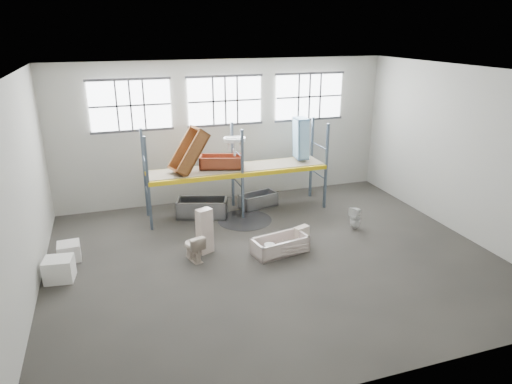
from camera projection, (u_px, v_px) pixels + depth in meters
name	position (u px, v px, depth m)	size (l,w,h in m)	color
floor	(273.00, 258.00, 12.70)	(12.00, 10.00, 0.10)	#413E38
ceiling	(275.00, 70.00, 10.96)	(12.00, 10.00, 0.10)	silver
wall_back	(225.00, 131.00, 16.34)	(12.00, 0.10, 5.00)	#B0AFA3
wall_front	(383.00, 260.00, 7.32)	(12.00, 0.10, 5.00)	#9E9D93
wall_left	(17.00, 196.00, 10.05)	(0.10, 10.00, 5.00)	#A8A79A
wall_right	(464.00, 152.00, 13.61)	(0.10, 10.00, 5.00)	#A4A398
window_left	(130.00, 105.00, 14.93)	(2.60, 0.04, 1.60)	white
window_mid	(225.00, 101.00, 15.87)	(2.60, 0.04, 1.60)	white
window_right	(309.00, 97.00, 16.81)	(2.60, 0.04, 1.60)	white
rack_upright_la	(148.00, 185.00, 13.88)	(0.08, 0.08, 3.00)	slate
rack_upright_lb	(144.00, 173.00, 14.95)	(0.08, 0.08, 3.00)	slate
rack_upright_ma	(242.00, 175.00, 14.76)	(0.08, 0.08, 3.00)	slate
rack_upright_mb	(233.00, 165.00, 15.83)	(0.08, 0.08, 3.00)	slate
rack_upright_ra	(326.00, 167.00, 15.65)	(0.08, 0.08, 3.00)	slate
rack_upright_rb	(311.00, 158.00, 16.72)	(0.08, 0.08, 3.00)	slate
rack_beam_front	(242.00, 175.00, 14.76)	(6.00, 0.10, 0.14)	yellow
rack_beam_back	(233.00, 165.00, 15.83)	(6.00, 0.10, 0.14)	yellow
shelf_deck	(237.00, 168.00, 15.27)	(5.90, 1.10, 0.03)	gray
wet_patch	(245.00, 220.00, 15.09)	(1.80, 1.80, 0.00)	black
bathtub_beige	(280.00, 245.00, 12.86)	(1.56, 0.73, 0.46)	beige
cistern_spare	(301.00, 234.00, 13.45)	(0.46, 0.22, 0.44)	beige
sink_in_tub	(276.00, 242.00, 13.22)	(0.42, 0.42, 0.15)	#F3DBD1
toilet_beige	(193.00, 247.00, 12.40)	(0.43, 0.76, 0.77)	beige
cistern_tall	(205.00, 231.00, 12.73)	(0.42, 0.27, 1.31)	beige
toilet_white	(355.00, 218.00, 14.35)	(0.32, 0.33, 0.72)	white
steel_tub_left	(202.00, 208.00, 15.30)	(1.65, 0.77, 0.61)	#9DA0A5
steel_tub_right	(258.00, 200.00, 16.17)	(1.32, 0.62, 0.48)	#B9BAC1
rust_tub_flat	(221.00, 162.00, 15.10)	(1.41, 0.66, 0.40)	maroon
rust_tub_tilted	(189.00, 151.00, 14.50)	(1.57, 0.74, 0.44)	brown
sink_on_shelf	(235.00, 155.00, 14.82)	(0.71, 0.55, 0.63)	white
blue_tub_upright	(301.00, 138.00, 15.77)	(1.41, 0.66, 0.40)	#95CEF9
bucket	(269.00, 250.00, 12.66)	(0.31, 0.31, 0.36)	silver
carton_near	(59.00, 269.00, 11.43)	(0.69, 0.59, 0.59)	white
carton_far	(69.00, 251.00, 12.46)	(0.58, 0.58, 0.48)	silver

